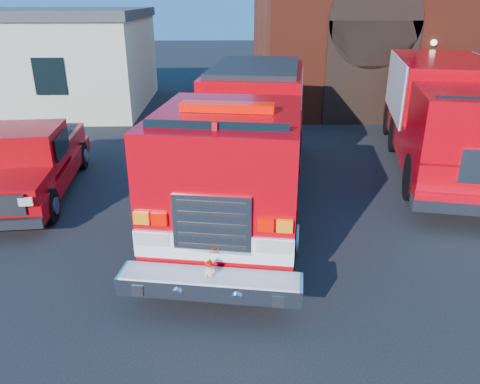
{
  "coord_description": "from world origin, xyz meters",
  "views": [
    {
      "loc": [
        -0.29,
        -9.59,
        4.8
      ],
      "look_at": [
        0.0,
        -1.2,
        1.3
      ],
      "focal_mm": 35.0,
      "sensor_mm": 36.0,
      "label": 1
    }
  ],
  "objects_px": {
    "fire_station": "(417,10)",
    "fire_engine": "(246,137)",
    "pickup_truck": "(29,162)",
    "secondary_truck": "(446,111)",
    "side_building": "(35,58)"
  },
  "relations": [
    {
      "from": "fire_station",
      "to": "fire_engine",
      "type": "bearing_deg",
      "value": -125.28
    },
    {
      "from": "fire_engine",
      "to": "pickup_truck",
      "type": "relative_size",
      "value": 1.78
    },
    {
      "from": "fire_engine",
      "to": "secondary_truck",
      "type": "xyz_separation_m",
      "value": [
        6.14,
        2.43,
        0.05
      ]
    },
    {
      "from": "side_building",
      "to": "pickup_truck",
      "type": "height_order",
      "value": "side_building"
    },
    {
      "from": "fire_engine",
      "to": "pickup_truck",
      "type": "distance_m",
      "value": 5.66
    },
    {
      "from": "fire_station",
      "to": "side_building",
      "type": "distance_m",
      "value": 18.13
    },
    {
      "from": "side_building",
      "to": "pickup_truck",
      "type": "bearing_deg",
      "value": -71.57
    },
    {
      "from": "side_building",
      "to": "fire_engine",
      "type": "xyz_separation_m",
      "value": [
        9.26,
        -11.36,
        -0.61
      ]
    },
    {
      "from": "fire_station",
      "to": "secondary_truck",
      "type": "bearing_deg",
      "value": -104.7
    },
    {
      "from": "fire_station",
      "to": "secondary_truck",
      "type": "distance_m",
      "value": 10.57
    },
    {
      "from": "fire_station",
      "to": "pickup_truck",
      "type": "xyz_separation_m",
      "value": [
        -14.33,
        -11.96,
        -3.38
      ]
    },
    {
      "from": "side_building",
      "to": "secondary_truck",
      "type": "xyz_separation_m",
      "value": [
        15.39,
        -8.92,
        -0.56
      ]
    },
    {
      "from": "fire_station",
      "to": "pickup_truck",
      "type": "distance_m",
      "value": 18.97
    },
    {
      "from": "secondary_truck",
      "to": "fire_engine",
      "type": "bearing_deg",
      "value": -158.36
    },
    {
      "from": "side_building",
      "to": "fire_station",
      "type": "bearing_deg",
      "value": 3.14
    }
  ]
}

